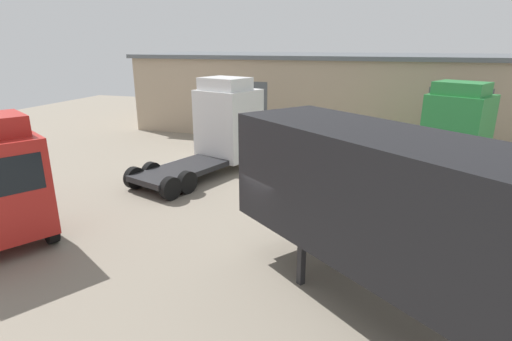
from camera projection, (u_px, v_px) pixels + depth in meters
name	position (u px, v px, depth m)	size (l,w,h in m)	color
ground_plane	(286.00, 255.00, 11.57)	(60.00, 60.00, 0.00)	gray
warehouse_building	(350.00, 92.00, 27.90)	(28.79, 10.21, 5.17)	tan
tractor_unit_white	(222.00, 127.00, 19.16)	(4.46, 7.05, 4.35)	silver
container_trailer_yellow	(436.00, 223.00, 7.61)	(9.46, 8.15, 4.12)	black
tractor_unit_green	(453.00, 132.00, 18.26)	(5.12, 6.76, 4.24)	#28843D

